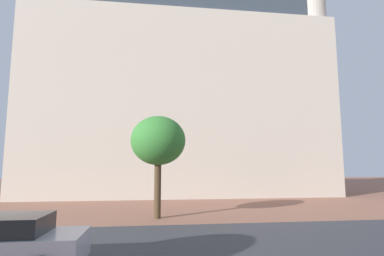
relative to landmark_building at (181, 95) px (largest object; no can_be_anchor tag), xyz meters
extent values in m
plane|color=#93604C|center=(-1.64, -20.48, -10.32)|extent=(120.00, 120.00, 0.00)
cube|color=#38383D|center=(-1.64, -20.54, -10.32)|extent=(120.00, 8.09, 0.00)
cube|color=beige|center=(-0.15, 0.22, -1.77)|extent=(28.90, 11.91, 17.11)
cube|color=#38424C|center=(-0.15, 0.22, 7.98)|extent=(26.59, 10.96, 2.40)
cube|color=beige|center=(1.61, 0.22, 4.81)|extent=(4.46, 4.46, 30.27)
cylinder|color=beige|center=(-13.10, -4.24, 0.24)|extent=(2.80, 2.80, 21.13)
cylinder|color=beige|center=(12.80, -4.24, 0.12)|extent=(2.80, 2.80, 20.89)
cylinder|color=black|center=(-5.57, -21.38, -10.00)|extent=(0.64, 0.22, 0.64)
cylinder|color=#4C3823|center=(-2.67, -14.57, -8.84)|extent=(0.37, 0.37, 2.98)
ellipsoid|color=#387F33|center=(-2.67, -14.57, -6.14)|extent=(3.01, 3.01, 2.71)
camera|label=1|loc=(-2.98, -31.23, -7.54)|focal=28.16mm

